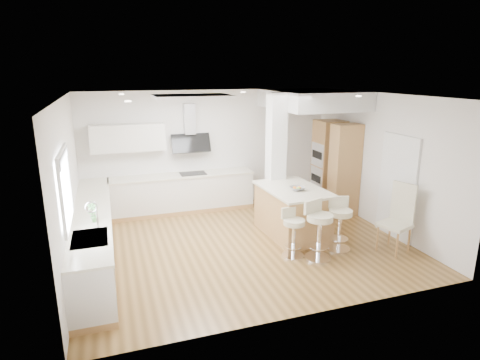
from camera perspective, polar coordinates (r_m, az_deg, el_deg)
name	(u,v)px	position (r m, az deg, el deg)	size (l,w,h in m)	color
ground	(244,243)	(7.84, 0.53, -8.99)	(6.00, 6.00, 0.00)	olive
ceiling	(244,243)	(7.84, 0.53, -8.99)	(6.00, 5.00, 0.02)	silver
wall_back	(210,149)	(9.72, -4.28, 4.41)	(6.00, 0.04, 2.80)	silver
wall_left	(68,188)	(7.03, -23.23, -1.03)	(0.04, 5.00, 2.80)	silver
wall_right	(381,162)	(8.81, 19.35, 2.45)	(0.04, 5.00, 2.80)	silver
skylight	(193,96)	(7.53, -6.76, 11.72)	(4.10, 2.10, 0.06)	white
window_left	(65,185)	(6.08, -23.67, -0.60)	(0.06, 1.28, 1.07)	white
doorway_right	(397,188)	(8.44, 21.44, -1.10)	(0.05, 1.00, 2.10)	#4D453C
counter_left	(94,234)	(7.52, -20.07, -7.27)	(0.63, 4.50, 1.35)	tan
counter_back	(175,183)	(9.44, -9.16, -0.47)	(3.62, 0.63, 2.50)	tan
pillar	(276,159)	(8.62, 5.10, 2.99)	(0.35, 0.35, 2.80)	white
soffit	(312,100)	(9.31, 10.20, 11.19)	(1.78, 2.20, 0.40)	silver
oven_column	(334,167)	(9.68, 13.25, 1.88)	(0.63, 1.21, 2.10)	tan
peninsula	(292,211)	(8.14, 7.43, -4.43)	(1.16, 1.68, 1.06)	tan
bar_stool_a	(293,230)	(7.21, 7.59, -7.05)	(0.44, 0.44, 0.89)	white
bar_stool_b	(318,227)	(7.16, 11.10, -6.58)	(0.60, 0.60, 1.05)	white
bar_stool_c	(340,221)	(7.62, 13.99, -5.69)	(0.53, 0.53, 0.99)	white
dining_chair	(399,215)	(7.88, 21.67, -4.69)	(0.63, 0.63, 1.27)	beige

